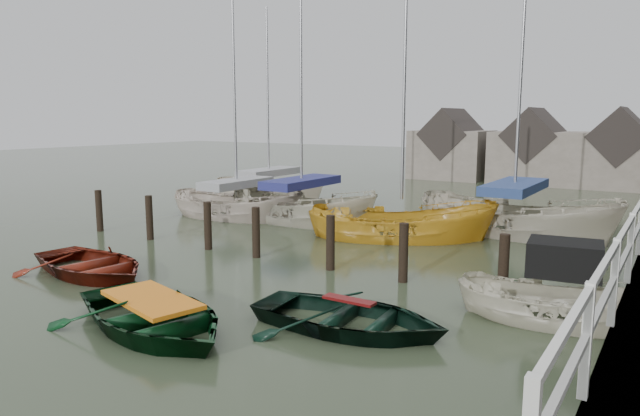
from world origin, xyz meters
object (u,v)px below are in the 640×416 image
Objects in this scene: rowboat_dkgreen at (349,330)px; sailboat_e at (269,201)px; rowboat_green at (153,331)px; sailboat_c at (401,238)px; motorboat at (559,317)px; sailboat_d at (512,232)px; rowboat_red at (92,275)px; sailboat_a at (237,216)px; sailboat_b at (302,220)px.

rowboat_dkgreen is 0.38× the size of sailboat_e.
sailboat_c is (0.40, 9.73, 0.01)m from rowboat_green.
sailboat_e reaches higher than motorboat.
rowboat_green is 1.10× the size of rowboat_dkgreen.
rowboat_dkgreen is 15.93m from sailboat_e.
sailboat_c is at bearing 142.43° from sailboat_d.
rowboat_red is 10.60m from motorboat.
sailboat_a is at bearing 47.95° from rowboat_green.
rowboat_green is 0.35× the size of sailboat_d.
rowboat_green is at bearing 118.24° from motorboat.
sailboat_c reaches higher than rowboat_red.
sailboat_a is 6.88m from sailboat_c.
sailboat_b is (0.25, 8.70, 0.07)m from rowboat_red.
rowboat_red is at bearing -170.31° from sailboat_a.
rowboat_green is at bearing 118.90° from rowboat_dkgreen.
sailboat_b is at bearing 51.52° from motorboat.
sailboat_e is (-11.13, 1.23, 0.00)m from sailboat_d.
rowboat_dkgreen is 8.18m from sailboat_c.
rowboat_red is at bearing -162.86° from sailboat_e.
rowboat_green is 7.51m from motorboat.
sailboat_a reaches higher than rowboat_red.
sailboat_e is at bearing 38.41° from rowboat_dkgreen.
rowboat_red is 0.32× the size of sailboat_b.
sailboat_e is at bearing 49.21° from motorboat.
sailboat_c is at bearing -96.71° from sailboat_a.
sailboat_e is at bearing 44.58° from rowboat_green.
motorboat is at bearing -39.92° from rowboat_green.
sailboat_d is at bearing -27.50° from rowboat_red.
rowboat_green is 11.11m from sailboat_b.
rowboat_red is at bearing 125.77° from sailboat_c.
sailboat_d is (-2.89, 7.98, -0.06)m from motorboat.
rowboat_green is 0.42× the size of sailboat_e.
sailboat_c is at bearing 12.04° from rowboat_green.
motorboat is at bearing -118.69° from sailboat_b.
sailboat_a is at bearing 65.02° from sailboat_c.
sailboat_b is 1.15× the size of sailboat_c.
sailboat_a is 0.93× the size of sailboat_d.
rowboat_red is 8.70m from sailboat_b.
motorboat is 16.77m from sailboat_e.
rowboat_red is 0.99× the size of motorboat.
rowboat_green is 11.72m from sailboat_a.
rowboat_red is 9.23m from sailboat_c.
rowboat_red is at bearing 87.42° from rowboat_dkgreen.
sailboat_e is at bearing 92.98° from sailboat_d.
motorboat is at bearing -119.56° from sailboat_a.
rowboat_red is 1.05× the size of rowboat_dkgreen.
sailboat_b reaches higher than rowboat_dkgreen.
rowboat_dkgreen is 0.30× the size of sailboat_b.
rowboat_dkgreen is at bearing 173.58° from sailboat_c.
rowboat_dkgreen is (7.12, 0.26, 0.00)m from rowboat_red.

